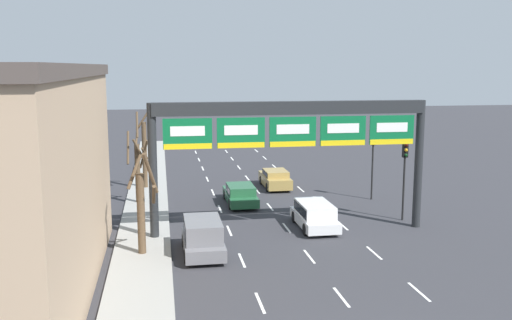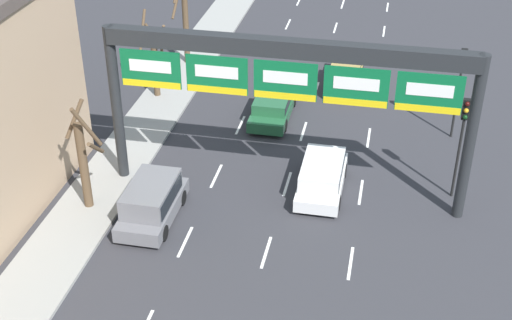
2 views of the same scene
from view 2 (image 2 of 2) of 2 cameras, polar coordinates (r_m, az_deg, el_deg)
The scene contains 11 objects.
lane_dashes at distance 30.07m, azimuth 1.73°, elevation -4.47°, with size 6.72×67.00×0.01m.
sign_gantry at distance 28.49m, azimuth 2.46°, elevation 6.81°, with size 15.26×0.70×7.26m.
suv_grey at distance 29.64m, azimuth -8.34°, elevation -3.18°, with size 1.95×4.25×1.73m.
car_green at distance 37.27m, azimuth 1.37°, elevation 4.37°, with size 1.90×4.81×1.32m.
suv_white at distance 31.31m, azimuth 5.31°, elevation -1.18°, with size 1.91×4.40×1.48m.
car_gold at distance 41.12m, azimuth 7.16°, elevation 6.85°, with size 1.84×4.39×1.38m.
traffic_light_near_gantry at distance 35.66m, azimuth 16.06°, elevation 6.51°, with size 0.30×0.35×4.70m.
traffic_light_mid_block at distance 30.75m, azimuth 16.21°, elevation 2.42°, with size 0.30×0.35×4.71m.
tree_bare_closest at distance 39.11m, azimuth -8.11°, elevation 8.30°, with size 1.45×1.50×4.73m.
tree_bare_second at distance 30.00m, azimuth -13.60°, elevation 0.16°, with size 1.56×1.60×5.04m.
tree_bare_third at distance 43.04m, azimuth -5.72°, elevation 11.43°, with size 1.30×1.27×5.86m.
Camera 2 is at (4.05, -10.59, 17.54)m, focal length 50.00 mm.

